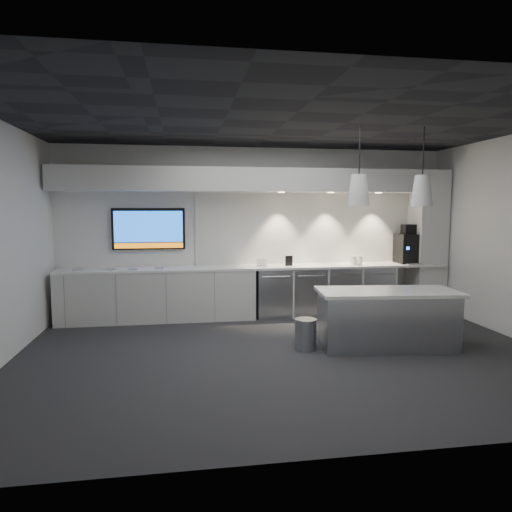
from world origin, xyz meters
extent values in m
plane|color=#2A2A2C|center=(0.00, 0.00, 0.00)|extent=(7.00, 7.00, 0.00)
plane|color=black|center=(0.00, 0.00, 3.00)|extent=(7.00, 7.00, 0.00)
plane|color=white|center=(0.00, 2.50, 1.50)|extent=(7.00, 0.00, 7.00)
plane|color=white|center=(0.00, -2.50, 1.50)|extent=(7.00, 0.00, 7.00)
cube|color=white|center=(0.00, 2.17, 0.88)|extent=(6.80, 0.65, 0.04)
cube|color=silver|center=(-1.75, 2.17, 0.43)|extent=(3.30, 0.63, 0.86)
cube|color=#9A9CA2|center=(0.25, 2.17, 0.42)|extent=(0.60, 0.61, 0.85)
cube|color=#9A9CA2|center=(0.88, 2.17, 0.42)|extent=(0.60, 0.61, 0.85)
cube|color=#9A9CA2|center=(1.51, 2.17, 0.42)|extent=(0.60, 0.61, 0.85)
cube|color=#9A9CA2|center=(2.14, 2.17, 0.42)|extent=(0.60, 0.61, 0.85)
cube|color=silver|center=(1.20, 2.48, 1.55)|extent=(4.60, 0.03, 1.30)
cube|color=silver|center=(0.00, 2.20, 2.40)|extent=(6.90, 0.60, 0.40)
cube|color=silver|center=(3.20, 2.20, 1.30)|extent=(0.55, 0.55, 2.60)
cube|color=black|center=(-1.90, 2.45, 1.56)|extent=(1.25, 0.06, 0.72)
cube|color=#124AAD|center=(-1.90, 2.42, 1.60)|extent=(1.17, 0.00, 0.54)
cube|color=orange|center=(-1.90, 2.42, 1.27)|extent=(1.17, 0.00, 0.09)
cube|color=#9A9CA2|center=(1.45, 0.10, 0.38)|extent=(1.86, 0.90, 0.76)
cube|color=white|center=(1.45, 0.10, 0.78)|extent=(1.96, 0.99, 0.04)
cylinder|color=#9A9CA2|center=(0.32, 0.19, 0.21)|extent=(0.37, 0.37, 0.42)
cube|color=black|center=(2.82, 2.20, 1.17)|extent=(0.41, 0.45, 0.54)
cube|color=black|center=(2.82, 2.20, 1.53)|extent=(0.22, 0.22, 0.18)
cube|color=#9A9CA2|center=(2.82, 1.96, 0.92)|extent=(0.30, 0.21, 0.03)
cube|color=black|center=(0.54, 2.13, 0.99)|extent=(0.14, 0.05, 0.18)
cube|color=white|center=(0.05, 2.13, 0.97)|extent=(0.18, 0.06, 0.14)
cube|color=#B3B3B3|center=(-3.00, 2.10, 0.91)|extent=(0.19, 0.19, 0.02)
cube|color=#B3B3B3|center=(-2.50, 2.11, 0.91)|extent=(0.16, 0.16, 0.02)
cube|color=#B3B3B3|center=(-2.13, 2.10, 0.91)|extent=(0.18, 0.18, 0.02)
cube|color=#B3B3B3|center=(-1.70, 2.15, 0.91)|extent=(0.19, 0.19, 0.02)
cone|color=silver|center=(1.00, 0.10, 2.15)|extent=(0.30, 0.30, 0.42)
cylinder|color=black|center=(1.00, 0.10, 2.71)|extent=(0.02, 0.02, 0.70)
cone|color=silver|center=(1.90, 0.10, 2.15)|extent=(0.30, 0.30, 0.42)
cylinder|color=black|center=(1.90, 0.10, 2.71)|extent=(0.02, 0.02, 0.70)
camera|label=1|loc=(-1.29, -5.70, 1.92)|focal=32.00mm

